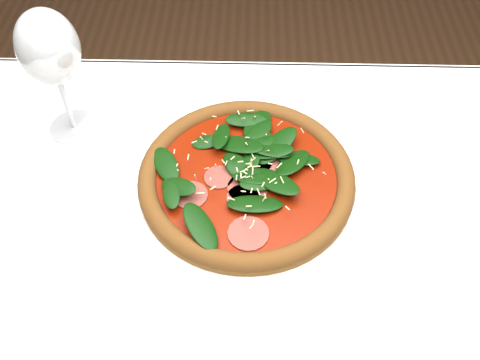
{
  "coord_description": "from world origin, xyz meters",
  "views": [
    {
      "loc": [
        -0.05,
        -0.42,
        1.39
      ],
      "look_at": [
        -0.06,
        0.1,
        0.77
      ],
      "focal_mm": 40.0,
      "sensor_mm": 36.0,
      "label": 1
    }
  ],
  "objects": [
    {
      "name": "dining_table",
      "position": [
        0.0,
        0.0,
        0.65
      ],
      "size": [
        1.21,
        0.81,
        0.75
      ],
      "color": "white",
      "rests_on": "ground"
    },
    {
      "name": "wine_glass",
      "position": [
        -0.34,
        0.22,
        0.91
      ],
      "size": [
        0.09,
        0.09,
        0.22
      ],
      "color": "silver",
      "rests_on": "dining_table"
    },
    {
      "name": "saucer_far",
      "position": [
        0.33,
        0.23,
        0.76
      ],
      "size": [
        0.13,
        0.13,
        0.01
      ],
      "color": "white",
      "rests_on": "dining_table"
    },
    {
      "name": "plate",
      "position": [
        -0.05,
        0.1,
        0.76
      ],
      "size": [
        0.38,
        0.38,
        0.02
      ],
      "color": "white",
      "rests_on": "dining_table"
    },
    {
      "name": "pizza",
      "position": [
        -0.05,
        0.1,
        0.78
      ],
      "size": [
        0.34,
        0.34,
        0.04
      ],
      "rotation": [
        0.0,
        0.0,
        0.06
      ],
      "color": "#9B6725",
      "rests_on": "plate"
    }
  ]
}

